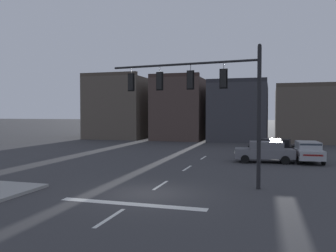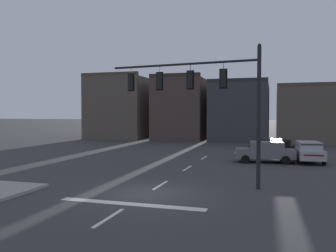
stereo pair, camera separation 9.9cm
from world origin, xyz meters
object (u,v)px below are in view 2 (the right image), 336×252
Objects in this scene: signal_mast_near_side at (204,90)px; car_lot_nearside at (265,151)px; car_lot_farside at (276,148)px; car_lot_middle at (308,151)px.

signal_mast_near_side is 1.81× the size of car_lot_nearside.
car_lot_farside is at bearing 74.24° from car_lot_nearside.
signal_mast_near_side is at bearing -106.87° from car_lot_nearside.
signal_mast_near_side is 10.92m from car_lot_nearside.
car_lot_middle is 3.06m from car_lot_farside.
car_lot_farside is (3.78, 12.67, -4.12)m from signal_mast_near_side.
car_lot_middle is at bearing 17.60° from car_lot_nearside.
car_lot_nearside is 3.32m from car_lot_middle.
car_lot_nearside is at bearing 73.13° from signal_mast_near_side.
car_lot_farside is (-2.32, 1.98, 0.00)m from car_lot_middle.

